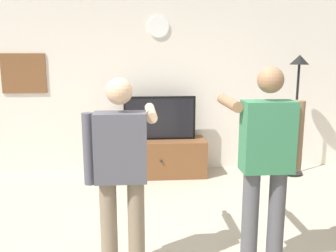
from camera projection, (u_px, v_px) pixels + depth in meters
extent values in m
cube|color=silver|center=(159.00, 86.00, 5.76)|extent=(6.40, 0.10, 2.70)
cube|color=brown|center=(160.00, 158.00, 5.63)|extent=(1.38, 0.53, 0.56)
sphere|color=black|center=(161.00, 161.00, 5.35)|extent=(0.04, 0.04, 0.04)
cube|color=black|center=(160.00, 118.00, 5.56)|extent=(1.08, 0.06, 0.66)
cube|color=black|center=(160.00, 118.00, 5.53)|extent=(1.02, 0.01, 0.60)
cylinder|color=white|center=(158.00, 27.00, 5.53)|extent=(0.32, 0.03, 0.32)
cube|color=brown|center=(24.00, 73.00, 5.51)|extent=(0.66, 0.04, 0.59)
cylinder|color=black|center=(292.00, 173.00, 5.73)|extent=(0.32, 0.32, 0.03)
cylinder|color=black|center=(295.00, 120.00, 5.56)|extent=(0.04, 0.04, 1.66)
cone|color=black|center=(300.00, 60.00, 5.39)|extent=(0.28, 0.28, 0.14)
cylinder|color=#7A6B56|center=(109.00, 229.00, 3.04)|extent=(0.14, 0.14, 0.84)
cylinder|color=#7A6B56|center=(136.00, 228.00, 3.06)|extent=(0.14, 0.14, 0.84)
cube|color=#4C4C56|center=(121.00, 147.00, 2.91)|extent=(0.41, 0.22, 0.56)
sphere|color=tan|center=(119.00, 91.00, 2.83)|extent=(0.21, 0.21, 0.21)
cylinder|color=#4C4C56|center=(89.00, 149.00, 2.90)|extent=(0.09, 0.09, 0.58)
cylinder|color=tan|center=(151.00, 112.00, 3.17)|extent=(0.09, 0.58, 0.09)
cube|color=white|center=(149.00, 107.00, 3.49)|extent=(0.04, 0.12, 0.04)
cylinder|color=#4C4C51|center=(250.00, 222.00, 3.09)|extent=(0.14, 0.14, 0.90)
cylinder|color=#4C4C51|center=(276.00, 221.00, 3.11)|extent=(0.14, 0.14, 0.90)
cube|color=#33724C|center=(267.00, 137.00, 2.96)|extent=(0.41, 0.22, 0.58)
sphere|color=#8C6647|center=(271.00, 80.00, 2.87)|extent=(0.21, 0.21, 0.21)
cylinder|color=#8C6647|center=(229.00, 103.00, 3.17)|extent=(0.09, 0.58, 0.09)
cube|color=white|center=(221.00, 98.00, 3.49)|extent=(0.04, 0.12, 0.04)
cylinder|color=#8C6647|center=(298.00, 136.00, 2.98)|extent=(0.09, 0.09, 0.58)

